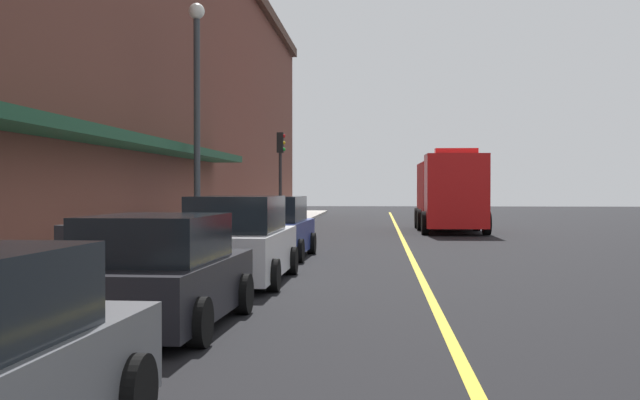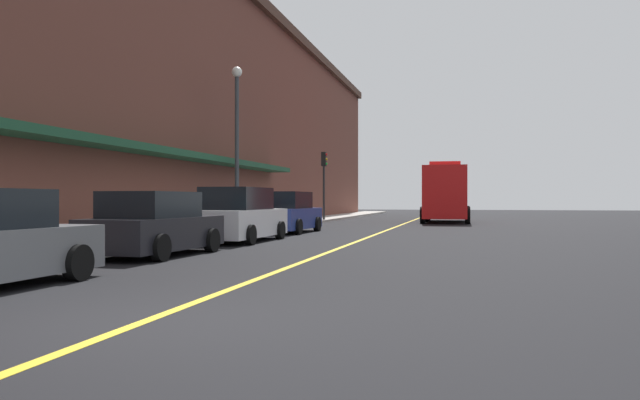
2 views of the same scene
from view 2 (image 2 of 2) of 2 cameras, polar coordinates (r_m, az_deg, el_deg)
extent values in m
plane|color=black|center=(31.74, 6.97, -2.52)|extent=(112.00, 112.00, 0.00)
cube|color=#ADA8A0|center=(33.03, -3.78, -2.29)|extent=(2.40, 70.00, 0.15)
cube|color=gold|center=(31.74, 6.97, -2.52)|extent=(0.16, 70.00, 0.01)
cube|color=brown|center=(35.26, -15.60, 7.85)|extent=(11.95, 64.00, 12.43)
cube|color=#19472D|center=(24.88, -11.44, 3.91)|extent=(1.20, 22.40, 0.24)
cylinder|color=black|center=(11.54, -21.55, -5.42)|extent=(0.24, 0.65, 0.64)
cube|color=black|center=(16.10, -15.02, -2.97)|extent=(1.98, 4.34, 0.79)
cube|color=black|center=(15.90, -15.42, -0.41)|extent=(1.72, 2.41, 0.65)
cylinder|color=black|center=(17.73, -15.38, -3.51)|extent=(0.24, 0.65, 0.64)
cylinder|color=black|center=(16.85, -10.01, -3.70)|extent=(0.24, 0.65, 0.64)
cylinder|color=black|center=(15.52, -20.46, -4.02)|extent=(0.24, 0.65, 0.64)
cylinder|color=black|center=(14.51, -14.58, -4.30)|extent=(0.24, 0.65, 0.64)
cube|color=silver|center=(21.00, -7.43, -2.11)|extent=(1.90, 4.90, 0.91)
cube|color=black|center=(20.76, -7.68, 0.14)|extent=(1.69, 2.70, 0.74)
cylinder|color=black|center=(22.76, -8.22, -2.73)|extent=(0.23, 0.64, 0.64)
cylinder|color=black|center=(22.12, -3.73, -2.81)|extent=(0.23, 0.64, 0.64)
cylinder|color=black|center=(20.01, -11.53, -3.11)|extent=(0.23, 0.64, 0.64)
cylinder|color=black|center=(19.27, -6.50, -3.23)|extent=(0.23, 0.64, 0.64)
cube|color=navy|center=(26.48, -3.00, -1.71)|extent=(1.96, 4.62, 0.87)
cube|color=black|center=(26.25, -3.16, 0.00)|extent=(1.71, 2.56, 0.71)
cylinder|color=black|center=(28.12, -3.85, -2.20)|extent=(0.24, 0.65, 0.64)
cylinder|color=black|center=(27.57, -0.26, -2.25)|extent=(0.24, 0.65, 0.64)
cylinder|color=black|center=(25.48, -5.96, -2.43)|extent=(0.24, 0.65, 0.64)
cylinder|color=black|center=(24.87, -2.03, -2.49)|extent=(0.24, 0.65, 0.64)
cube|color=red|center=(36.66, 11.52, 0.72)|extent=(2.56, 2.19, 3.11)
cube|color=red|center=(40.68, 11.69, 0.47)|extent=(2.58, 5.29, 2.86)
cube|color=red|center=(36.71, 11.52, 3.33)|extent=(1.79, 0.61, 0.24)
cylinder|color=black|center=(36.73, 13.53, -1.40)|extent=(0.31, 1.00, 1.00)
cylinder|color=black|center=(36.80, 9.52, -1.39)|extent=(0.31, 1.00, 1.00)
cylinder|color=black|center=(40.02, 13.51, -1.28)|extent=(0.31, 1.00, 1.00)
cylinder|color=black|center=(40.09, 9.82, -1.28)|extent=(0.31, 1.00, 1.00)
cylinder|color=black|center=(42.15, 13.49, -1.21)|extent=(0.31, 1.00, 1.00)
cylinder|color=black|center=(42.22, 10.00, -1.21)|extent=(0.31, 1.00, 1.00)
cylinder|color=#4C4C51|center=(27.33, -5.65, -1.52)|extent=(0.07, 0.07, 1.05)
cube|color=black|center=(27.32, -5.65, -0.13)|extent=(0.14, 0.18, 0.28)
cylinder|color=#4C4C51|center=(16.45, -19.63, -2.55)|extent=(0.07, 0.07, 1.05)
cube|color=black|center=(16.44, -19.63, -0.24)|extent=(0.14, 0.18, 0.28)
cylinder|color=#4C4C51|center=(18.71, -15.21, -2.24)|extent=(0.07, 0.07, 1.05)
cube|color=black|center=(18.69, -15.21, -0.20)|extent=(0.14, 0.18, 0.28)
cylinder|color=#33383D|center=(26.51, -7.72, 4.32)|extent=(0.18, 0.18, 6.50)
sphere|color=white|center=(26.99, -7.72, 11.69)|extent=(0.44, 0.44, 0.44)
cylinder|color=#232326|center=(39.13, 0.36, 0.67)|extent=(0.14, 0.14, 3.40)
cube|color=black|center=(39.22, 0.36, 3.81)|extent=(0.28, 0.36, 0.90)
sphere|color=red|center=(39.20, 0.59, 4.25)|extent=(0.16, 0.16, 0.16)
sphere|color=gold|center=(39.18, 0.59, 3.82)|extent=(0.16, 0.16, 0.16)
sphere|color=green|center=(39.16, 0.59, 3.38)|extent=(0.16, 0.16, 0.16)
camera|label=1|loc=(5.57, -42.85, 6.08)|focal=44.40mm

